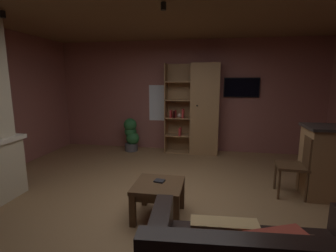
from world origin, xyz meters
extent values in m
cube|color=olive|center=(0.00, 0.00, -0.01)|extent=(6.37, 5.82, 0.02)
cube|color=#8E544C|center=(0.00, 2.94, 1.33)|extent=(6.49, 0.06, 2.66)
cube|color=white|center=(-0.56, 2.91, 1.16)|extent=(0.74, 0.01, 0.88)
cube|color=#997047|center=(0.46, 2.66, 1.05)|extent=(0.65, 0.38, 2.10)
cube|color=#997047|center=(-0.16, 2.84, 1.05)|extent=(0.60, 0.02, 2.10)
cube|color=#997047|center=(-0.45, 2.66, 1.05)|extent=(0.02, 0.38, 2.10)
sphere|color=black|center=(0.30, 2.46, 1.16)|extent=(0.04, 0.04, 0.04)
cube|color=#997047|center=(-0.16, 2.66, 0.01)|extent=(0.60, 0.38, 0.02)
cube|color=#997047|center=(-0.16, 2.66, 0.42)|extent=(0.60, 0.38, 0.02)
cube|color=#997047|center=(-0.16, 2.66, 0.84)|extent=(0.60, 0.38, 0.02)
cube|color=#997047|center=(-0.16, 2.66, 1.26)|extent=(0.60, 0.38, 0.02)
cube|color=#997047|center=(-0.16, 2.66, 1.68)|extent=(0.60, 0.38, 0.02)
cube|color=#B22D2D|center=(-0.10, 2.60, 0.52)|extent=(0.05, 0.23, 0.17)
cube|color=#B22D2D|center=(-0.32, 2.60, 0.94)|extent=(0.03, 0.23, 0.17)
cube|color=brown|center=(-0.23, 2.60, 0.94)|extent=(0.04, 0.23, 0.19)
cube|color=#B22D2D|center=(-0.03, 2.60, 0.96)|extent=(0.04, 0.23, 0.21)
cube|color=#B22D2D|center=(-0.23, 2.60, 0.94)|extent=(0.05, 0.23, 0.17)
sphere|color=beige|center=(-0.12, 2.66, 0.89)|extent=(0.10, 0.10, 0.10)
cube|color=tan|center=(0.74, -1.50, 0.55)|extent=(0.48, 0.17, 0.39)
cube|color=#4C331E|center=(0.00, -0.29, 0.42)|extent=(0.60, 0.60, 0.05)
cube|color=#4C331E|center=(0.00, -0.29, 0.35)|extent=(0.54, 0.54, 0.08)
cube|color=#4C331E|center=(-0.26, -0.55, 0.20)|extent=(0.07, 0.07, 0.39)
cube|color=#4C331E|center=(0.26, -0.55, 0.20)|extent=(0.07, 0.07, 0.39)
cube|color=#4C331E|center=(-0.26, -0.02, 0.20)|extent=(0.07, 0.07, 0.39)
cube|color=#4C331E|center=(0.26, -0.02, 0.20)|extent=(0.07, 0.07, 0.39)
cube|color=black|center=(0.00, -0.22, 0.45)|extent=(0.14, 0.13, 0.02)
cube|color=#4C331E|center=(1.82, 0.64, 0.46)|extent=(0.45, 0.45, 0.04)
cube|color=#4C331E|center=(2.01, 0.62, 0.70)|extent=(0.07, 0.40, 0.44)
cylinder|color=#4C331E|center=(1.65, 0.83, 0.23)|extent=(0.04, 0.04, 0.46)
cylinder|color=#4C331E|center=(1.62, 0.48, 0.23)|extent=(0.04, 0.04, 0.46)
cylinder|color=#4C331E|center=(2.01, 0.80, 0.23)|extent=(0.04, 0.04, 0.46)
cylinder|color=#4C331E|center=(1.98, 0.45, 0.23)|extent=(0.04, 0.04, 0.46)
cylinder|color=#4C4C51|center=(-1.30, 2.55, 0.09)|extent=(0.31, 0.31, 0.19)
sphere|color=#235B2D|center=(-1.27, 2.56, 0.31)|extent=(0.32, 0.32, 0.32)
sphere|color=#235B2D|center=(-1.33, 2.58, 0.48)|extent=(0.29, 0.29, 0.29)
sphere|color=#235B2D|center=(-1.32, 2.56, 0.65)|extent=(0.32, 0.32, 0.32)
cube|color=black|center=(1.29, 2.88, 1.56)|extent=(0.80, 0.05, 0.45)
cube|color=black|center=(1.29, 2.85, 1.56)|extent=(0.76, 0.01, 0.41)
cylinder|color=black|center=(-2.20, -0.01, 2.59)|extent=(0.07, 0.07, 0.09)
cylinder|color=black|center=(0.01, 0.01, 2.59)|extent=(0.07, 0.07, 0.09)
camera|label=1|loc=(0.63, -3.12, 1.70)|focal=26.42mm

